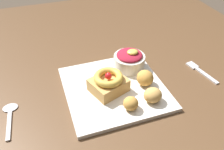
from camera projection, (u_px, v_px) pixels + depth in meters
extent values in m
cube|color=brown|center=(77.00, 64.00, 0.84)|extent=(1.45, 1.09, 0.04)
cylinder|color=brown|center=(162.00, 52.00, 1.56)|extent=(0.07, 0.07, 0.69)
cube|color=white|center=(114.00, 88.00, 0.70)|extent=(0.28, 0.28, 0.01)
cube|color=tan|center=(108.00, 85.00, 0.67)|extent=(0.12, 0.11, 0.04)
torus|color=#E5BC4C|center=(108.00, 77.00, 0.65)|extent=(0.10, 0.10, 0.02)
sphere|color=red|center=(108.00, 76.00, 0.65)|extent=(0.02, 0.02, 0.02)
cylinder|color=silver|center=(129.00, 62.00, 0.75)|extent=(0.10, 0.10, 0.04)
ellipsoid|color=#A31E33|center=(130.00, 55.00, 0.74)|extent=(0.08, 0.08, 0.02)
ellipsoid|color=#E5CC56|center=(133.00, 52.00, 0.73)|extent=(0.03, 0.03, 0.01)
ellipsoid|color=tan|center=(153.00, 95.00, 0.64)|extent=(0.05, 0.05, 0.04)
ellipsoid|color=gold|center=(131.00, 103.00, 0.61)|extent=(0.04, 0.04, 0.04)
ellipsoid|color=gold|center=(145.00, 78.00, 0.69)|extent=(0.05, 0.05, 0.05)
cube|color=silver|center=(206.00, 76.00, 0.75)|extent=(0.03, 0.09, 0.00)
cube|color=silver|center=(192.00, 65.00, 0.79)|extent=(0.03, 0.04, 0.00)
cube|color=silver|center=(9.00, 125.00, 0.59)|extent=(0.02, 0.10, 0.00)
ellipsoid|color=silver|center=(10.00, 108.00, 0.64)|extent=(0.04, 0.03, 0.00)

